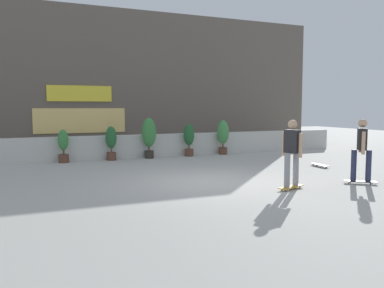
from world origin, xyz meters
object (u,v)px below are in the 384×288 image
potted_plant_1 (111,142)px  skater_far_right (292,151)px  potted_plant_2 (149,135)px  potted_plant_4 (223,135)px  potted_plant_0 (63,145)px  potted_plant_3 (189,138)px  skater_by_wall_right (362,148)px  skateboard_near_camera (320,165)px

potted_plant_1 → skater_far_right: skater_far_right is taller
potted_plant_2 → potted_plant_4: size_ratio=1.10×
potted_plant_0 → potted_plant_4: bearing=0.0°
potted_plant_0 → potted_plant_3: size_ratio=0.91×
potted_plant_1 → skater_by_wall_right: 8.81m
skater_by_wall_right → skater_far_right: same height
potted_plant_0 → potted_plant_2: size_ratio=0.76×
potted_plant_0 → potted_plant_1: 1.73m
potted_plant_0 → skater_by_wall_right: skater_by_wall_right is taller
potted_plant_2 → potted_plant_3: (1.70, 0.00, -0.19)m
potted_plant_0 → skater_by_wall_right: (6.69, -7.27, 0.30)m
potted_plant_0 → skateboard_near_camera: size_ratio=1.48×
potted_plant_2 → potted_plant_4: potted_plant_2 is taller
potted_plant_1 → potted_plant_2: potted_plant_2 is taller
potted_plant_0 → potted_plant_4: size_ratio=0.83×
potted_plant_3 → potted_plant_4: size_ratio=0.92×
potted_plant_0 → potted_plant_2: (3.21, -0.00, 0.29)m
skater_far_right → potted_plant_2: bearing=101.1°
skater_by_wall_right → potted_plant_0: bearing=132.6°
skater_far_right → potted_plant_3: bearing=87.6°
potted_plant_2 → skater_by_wall_right: 8.07m
skater_by_wall_right → skateboard_near_camera: bearing=68.8°
potted_plant_3 → skateboard_near_camera: 5.35m
potted_plant_1 → skater_by_wall_right: (4.97, -7.27, 0.23)m
skater_by_wall_right → skateboard_near_camera: 3.15m
potted_plant_1 → potted_plant_4: potted_plant_4 is taller
potted_plant_2 → potted_plant_4: (3.26, 0.00, -0.09)m
potted_plant_3 → skater_far_right: bearing=-92.4°
potted_plant_4 → skater_far_right: size_ratio=0.85×
potted_plant_0 → potted_plant_3: 4.91m
potted_plant_2 → potted_plant_3: 1.71m
skater_by_wall_right → potted_plant_1: bearing=124.3°
potted_plant_2 → skateboard_near_camera: potted_plant_2 is taller
potted_plant_2 → skateboard_near_camera: (4.58, -4.46, -0.87)m
potted_plant_0 → potted_plant_1: bearing=0.0°
potted_plant_2 → skater_by_wall_right: (3.49, -7.27, 0.01)m
potted_plant_1 → skater_far_right: size_ratio=0.76×
potted_plant_0 → skater_by_wall_right: 9.89m
skater_far_right → skateboard_near_camera: size_ratio=2.08×
skater_by_wall_right → skater_far_right: bearing=175.7°
potted_plant_0 → skater_by_wall_right: bearing=-47.4°
potted_plant_4 → potted_plant_2: bearing=-180.0°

